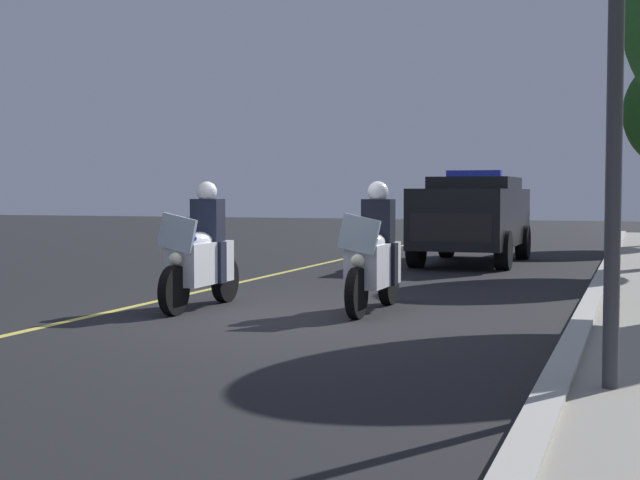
{
  "coord_description": "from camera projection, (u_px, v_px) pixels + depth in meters",
  "views": [
    {
      "loc": [
        10.55,
        4.24,
        1.58
      ],
      "look_at": [
        -1.38,
        0.0,
        0.9
      ],
      "focal_mm": 50.69,
      "sensor_mm": 36.0,
      "label": 1
    }
  ],
  "objects": [
    {
      "name": "police_motorcycle_lead_left",
      "position": [
        201.0,
        257.0,
        12.19
      ],
      "size": [
        2.14,
        0.56,
        1.72
      ],
      "color": "black",
      "rests_on": "ground"
    },
    {
      "name": "police_suv",
      "position": [
        473.0,
        215.0,
        19.9
      ],
      "size": [
        4.92,
        2.09,
        2.05
      ],
      "color": "black",
      "rests_on": "ground"
    },
    {
      "name": "police_motorcycle_lead_right",
      "position": [
        374.0,
        258.0,
        11.89
      ],
      "size": [
        2.14,
        0.56,
        1.72
      ],
      "color": "black",
      "rests_on": "ground"
    },
    {
      "name": "lane_stripe_center",
      "position": [
        125.0,
        308.0,
        12.2
      ],
      "size": [
        48.0,
        0.12,
        0.01
      ],
      "primitive_type": "cube",
      "color": "#E0D14C",
      "rests_on": "ground"
    },
    {
      "name": "ground_plane",
      "position": [
        283.0,
        316.0,
        11.43
      ],
      "size": [
        80.0,
        80.0,
        0.0
      ],
      "primitive_type": "plane",
      "color": "black"
    },
    {
      "name": "curb_strip",
      "position": [
        583.0,
        325.0,
        10.21
      ],
      "size": [
        48.0,
        0.24,
        0.15
      ],
      "primitive_type": "cube",
      "color": "#B7B5AD",
      "rests_on": "ground"
    }
  ]
}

